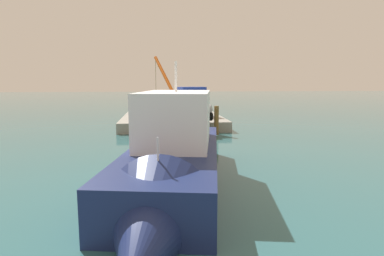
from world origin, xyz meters
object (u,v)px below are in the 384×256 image
(crane_truck, at_px, (185,100))
(salvaged_car, at_px, (192,129))
(dock_worker, at_px, (159,108))
(moored_yacht, at_px, (170,175))

(crane_truck, height_order, salvaged_car, crane_truck)
(crane_truck, xyz_separation_m, dock_worker, (2.59, -2.52, -0.51))
(dock_worker, relative_size, moored_yacht, 0.13)
(dock_worker, xyz_separation_m, salvaged_car, (5.61, 2.40, -1.11))
(salvaged_car, bearing_deg, dock_worker, -156.85)
(salvaged_car, distance_m, moored_yacht, 12.35)
(crane_truck, distance_m, dock_worker, 3.65)
(dock_worker, bearing_deg, crane_truck, 135.80)
(crane_truck, distance_m, moored_yacht, 20.55)
(crane_truck, relative_size, moored_yacht, 0.84)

